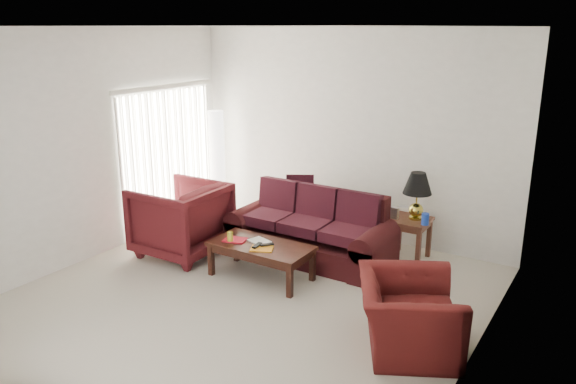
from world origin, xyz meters
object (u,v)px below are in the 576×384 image
at_px(armchair_left, 181,219).
at_px(coffee_table, 261,261).
at_px(end_table, 408,239).
at_px(floor_lamp, 217,165).
at_px(armchair_right, 408,315).
at_px(sofa, 309,227).

distance_m(armchair_left, coffee_table, 1.39).
bearing_deg(armchair_left, end_table, 117.71).
relative_size(floor_lamp, armchair_left, 1.63).
bearing_deg(armchair_right, end_table, -7.22).
relative_size(sofa, floor_lamp, 1.24).
bearing_deg(end_table, armchair_right, -69.84).
bearing_deg(coffee_table, end_table, 59.12).
bearing_deg(sofa, armchair_right, -32.25).
distance_m(end_table, floor_lamp, 3.26).
distance_m(armchair_right, coffee_table, 2.17).
bearing_deg(coffee_table, armchair_left, -172.62).
xyz_separation_m(end_table, coffee_table, (-1.33, -1.54, -0.06)).
height_order(sofa, end_table, sofa).
bearing_deg(end_table, sofa, -148.32).
height_order(sofa, armchair_right, sofa).
height_order(end_table, floor_lamp, floor_lamp).
bearing_deg(coffee_table, floor_lamp, 151.22).
height_order(sofa, coffee_table, sofa).
distance_m(sofa, floor_lamp, 2.22).
bearing_deg(sofa, end_table, 35.74).
relative_size(end_table, floor_lamp, 0.32).
xyz_separation_m(armchair_left, coffee_table, (1.36, -0.06, -0.28)).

